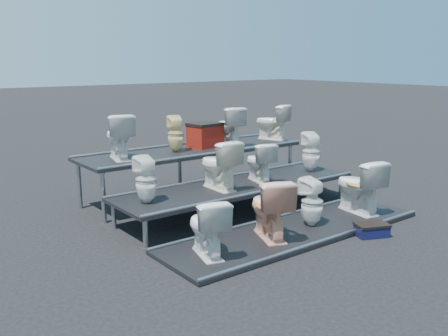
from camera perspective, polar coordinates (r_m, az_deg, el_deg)
ground at (r=8.23m, az=1.66°, el=-5.04°), size 80.00×80.00×0.00m
tier_front at (r=7.31m, az=8.14°, el=-7.19°), size 4.20×1.20×0.06m
tier_mid at (r=8.17m, az=1.67°, el=-3.50°), size 4.20×1.20×0.46m
tier_back at (r=9.13m, az=-3.47°, el=-0.52°), size 4.20×1.20×0.86m
toilet_0 at (r=6.22m, az=-1.97°, el=-6.70°), size 0.60×0.81×0.74m
toilet_1 at (r=6.83m, az=5.24°, el=-4.53°), size 0.76×0.95×0.84m
toilet_2 at (r=7.43m, az=10.03°, el=-3.83°), size 0.33×0.34×0.71m
toilet_3 at (r=8.20m, az=15.13°, el=-1.98°), size 0.60×0.91×0.86m
toilet_4 at (r=7.11m, az=-8.90°, el=-1.32°), size 0.32×0.33×0.67m
toilet_5 at (r=7.78m, az=-0.60°, el=0.40°), size 0.47×0.78×0.78m
toilet_6 at (r=8.31m, az=4.06°, el=0.72°), size 0.52×0.72×0.66m
toilet_7 at (r=9.17m, az=9.93°, el=1.83°), size 0.42×0.42×0.71m
toilet_8 at (r=8.27m, az=-11.94°, el=3.55°), size 0.58×0.81×0.75m
toilet_9 at (r=8.80m, az=-5.53°, el=3.91°), size 0.36×0.37×0.64m
toilet_10 at (r=9.47m, az=0.65°, el=4.85°), size 0.57×0.79×0.73m
toilet_11 at (r=10.17m, az=5.48°, el=5.26°), size 0.58×0.78×0.71m
red_crate at (r=9.28m, az=-2.18°, el=3.66°), size 0.60×0.51×0.40m
step_stool at (r=7.42m, az=16.52°, el=-6.90°), size 0.51×0.42×0.16m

